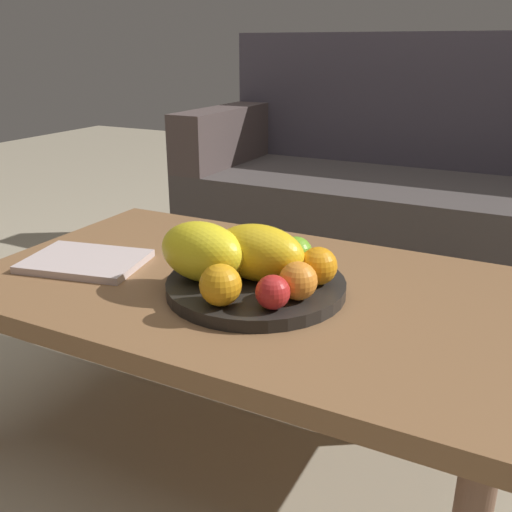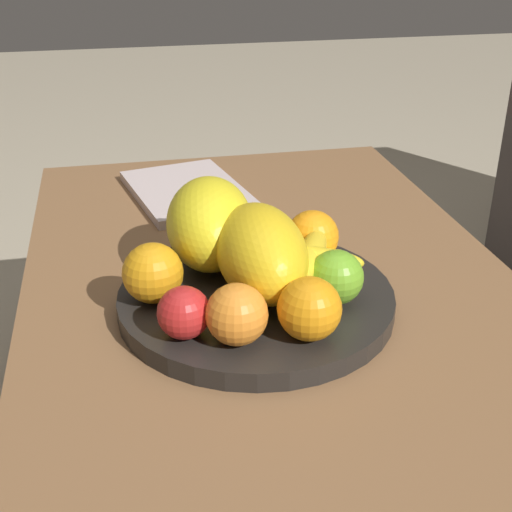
{
  "view_description": "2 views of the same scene",
  "coord_description": "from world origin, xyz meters",
  "views": [
    {
      "loc": [
        0.52,
        -0.95,
        0.86
      ],
      "look_at": [
        0.05,
        -0.04,
        0.47
      ],
      "focal_mm": 39.97,
      "sensor_mm": 36.0,
      "label": 1
    },
    {
      "loc": [
        0.81,
        -0.19,
        0.87
      ],
      "look_at": [
        0.05,
        -0.04,
        0.47
      ],
      "focal_mm": 49.11,
      "sensor_mm": 36.0,
      "label": 2
    }
  ],
  "objects": [
    {
      "name": "orange_back",
      "position": [
        0.17,
        0.0,
        0.46
      ],
      "size": [
        0.07,
        0.07,
        0.07
      ],
      "primitive_type": "sphere",
      "color": "orange",
      "rests_on": "fruit_bowl"
    },
    {
      "name": "fruit_bowl",
      "position": [
        0.05,
        -0.04,
        0.41
      ],
      "size": [
        0.35,
        0.35,
        0.03
      ],
      "primitive_type": "cylinder",
      "color": "black",
      "rests_on": "coffee_table"
    },
    {
      "name": "orange_left",
      "position": [
        -0.02,
        0.05,
        0.46
      ],
      "size": [
        0.07,
        0.07,
        0.07
      ],
      "primitive_type": "sphere",
      "color": "orange",
      "rests_on": "fruit_bowl"
    },
    {
      "name": "ground_plane",
      "position": [
        0.0,
        0.0,
        0.0
      ],
      "size": [
        8.0,
        8.0,
        0.0
      ],
      "primitive_type": "plane",
      "color": "tan"
    },
    {
      "name": "melon_smaller_beside",
      "position": [
        -0.04,
        -0.08,
        0.48
      ],
      "size": [
        0.2,
        0.14,
        0.12
      ],
      "primitive_type": "ellipsoid",
      "rotation": [
        0.0,
        0.0,
        -0.13
      ],
      "color": "yellow",
      "rests_on": "fruit_bowl"
    },
    {
      "name": "apple_left",
      "position": [
        0.1,
        0.05,
        0.46
      ],
      "size": [
        0.07,
        0.07,
        0.07
      ],
      "primitive_type": "sphere",
      "color": "#6CAF28",
      "rests_on": "fruit_bowl"
    },
    {
      "name": "orange_front",
      "position": [
        0.16,
        -0.08,
        0.46
      ],
      "size": [
        0.07,
        0.07,
        0.07
      ],
      "primitive_type": "sphere",
      "color": "orange",
      "rests_on": "fruit_bowl"
    },
    {
      "name": "banana_bunch",
      "position": [
        0.05,
        0.03,
        0.45
      ],
      "size": [
        0.15,
        0.16,
        0.06
      ],
      "color": "yellow",
      "rests_on": "fruit_bowl"
    },
    {
      "name": "apple_front",
      "position": [
        0.14,
        -0.14,
        0.45
      ],
      "size": [
        0.06,
        0.06,
        0.06
      ],
      "primitive_type": "sphere",
      "color": "red",
      "rests_on": "fruit_bowl"
    },
    {
      "name": "coffee_table",
      "position": [
        0.0,
        0.0,
        0.36
      ],
      "size": [
        1.1,
        0.68,
        0.4
      ],
      "color": "brown",
      "rests_on": "ground_plane"
    },
    {
      "name": "magazine",
      "position": [
        -0.35,
        -0.08,
        0.41
      ],
      "size": [
        0.28,
        0.23,
        0.02
      ],
      "primitive_type": "cube",
      "rotation": [
        0.0,
        0.0,
        0.21
      ],
      "color": "beige",
      "rests_on": "coffee_table"
    },
    {
      "name": "melon_large_front",
      "position": [
        0.05,
        -0.03,
        0.48
      ],
      "size": [
        0.19,
        0.11,
        0.11
      ],
      "primitive_type": "ellipsoid",
      "rotation": [
        0.0,
        0.0,
        0.02
      ],
      "color": "yellow",
      "rests_on": "fruit_bowl"
    },
    {
      "name": "orange_right",
      "position": [
        0.05,
        -0.17,
        0.46
      ],
      "size": [
        0.08,
        0.08,
        0.08
      ],
      "primitive_type": "sphere",
      "color": "orange",
      "rests_on": "fruit_bowl"
    }
  ]
}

